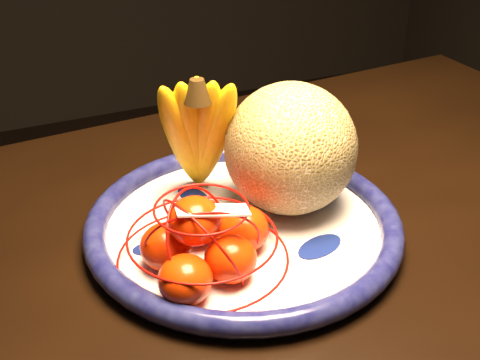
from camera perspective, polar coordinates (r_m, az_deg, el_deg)
name	(u,v)px	position (r m, az deg, el deg)	size (l,w,h in m)	color
fruit_bowl	(243,226)	(0.76, 0.30, -3.97)	(0.36, 0.36, 0.03)	white
cantaloupe	(291,149)	(0.76, 4.34, 2.70)	(0.15, 0.15, 0.15)	olive
banana_bunch	(198,130)	(0.78, -3.62, 4.31)	(0.11, 0.12, 0.18)	yellow
mandarin_bag	(204,242)	(0.69, -3.11, -5.33)	(0.24, 0.24, 0.11)	#FF2900
price_tag	(213,210)	(0.65, -2.36, -2.60)	(0.07, 0.03, 0.00)	white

